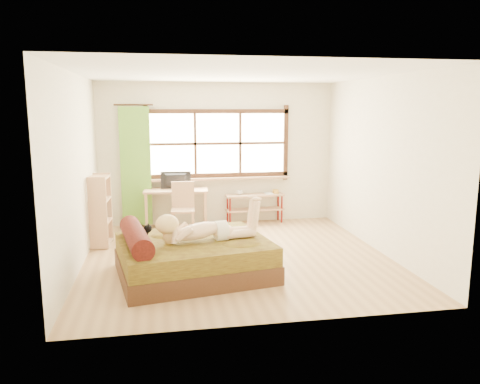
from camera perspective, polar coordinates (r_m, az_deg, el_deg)
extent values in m
plane|color=#9E754C|center=(7.13, -0.34, -7.93)|extent=(4.50, 4.50, 0.00)
plane|color=white|center=(6.80, -0.36, 14.26)|extent=(4.50, 4.50, 0.00)
plane|color=silver|center=(9.05, -2.72, 4.67)|extent=(4.50, 0.00, 4.50)
plane|color=silver|center=(4.66, 4.25, -0.57)|extent=(4.50, 0.00, 4.50)
plane|color=silver|center=(6.83, -19.31, 2.32)|extent=(0.00, 4.50, 4.50)
plane|color=silver|center=(7.54, 16.80, 3.14)|extent=(0.00, 4.50, 4.50)
cube|color=#FFEDBF|center=(9.03, -2.73, 5.93)|extent=(2.60, 0.01, 1.30)
cube|color=tan|center=(9.03, -2.63, 1.65)|extent=(2.80, 0.16, 0.04)
cube|color=#4F7D22|center=(8.89, -12.59, 3.04)|extent=(0.55, 0.10, 2.20)
cube|color=#321C0F|center=(6.40, -5.58, -8.97)|extent=(2.19, 1.87, 0.24)
cube|color=#321E0B|center=(6.33, -5.62, -6.89)|extent=(2.14, 1.84, 0.24)
cylinder|color=black|center=(6.13, -12.58, -5.34)|extent=(0.50, 1.35, 0.27)
cube|color=tan|center=(8.77, -7.81, 0.20)|extent=(1.21, 0.63, 0.04)
cube|color=tan|center=(8.67, -11.35, -2.45)|extent=(0.05, 0.05, 0.70)
cube|color=tan|center=(8.62, -4.25, -2.35)|extent=(0.05, 0.05, 0.70)
cube|color=tan|center=(9.09, -11.07, -1.86)|extent=(0.05, 0.05, 0.70)
cube|color=tan|center=(9.04, -4.30, -1.76)|extent=(0.05, 0.05, 0.70)
imported|color=black|center=(8.79, -7.85, 1.41)|extent=(0.56, 0.12, 0.32)
cube|color=tan|center=(8.39, -6.96, -2.21)|extent=(0.44, 0.44, 0.04)
cube|color=tan|center=(8.52, -6.96, -0.28)|extent=(0.41, 0.07, 0.47)
cube|color=tan|center=(8.27, -8.18, -4.00)|extent=(0.04, 0.04, 0.41)
cube|color=tan|center=(8.26, -5.74, -3.97)|extent=(0.04, 0.04, 0.41)
cube|color=tan|center=(8.62, -8.06, -3.43)|extent=(0.04, 0.04, 0.41)
cube|color=tan|center=(8.60, -5.72, -3.40)|extent=(0.04, 0.04, 0.41)
cube|color=tan|center=(9.10, 1.81, -0.40)|extent=(1.15, 0.36, 0.04)
cube|color=tan|center=(9.15, 1.80, -2.14)|extent=(1.15, 0.36, 0.03)
cylinder|color=#680D09|center=(8.92, -1.22, -2.35)|extent=(0.03, 0.03, 0.57)
cylinder|color=#680D09|center=(9.20, 5.12, -2.00)|extent=(0.03, 0.03, 0.57)
cylinder|color=#680D09|center=(9.13, -1.53, -2.05)|extent=(0.03, 0.03, 0.57)
cylinder|color=#680D09|center=(9.41, 4.67, -1.72)|extent=(0.03, 0.03, 0.57)
cube|color=gold|center=(9.21, 4.37, 0.07)|extent=(0.10, 0.10, 0.08)
imported|color=gray|center=(9.03, -0.05, -0.06)|extent=(0.12, 0.12, 0.09)
imported|color=gray|center=(9.13, 3.04, -0.19)|extent=(0.17, 0.22, 0.02)
cube|color=tan|center=(8.03, -16.44, -5.92)|extent=(0.31, 0.49, 0.03)
cube|color=tan|center=(7.94, -16.57, -3.42)|extent=(0.31, 0.49, 0.03)
cube|color=tan|center=(7.87, -16.70, -0.86)|extent=(0.31, 0.49, 0.03)
cube|color=tan|center=(7.81, -16.83, 1.74)|extent=(0.31, 0.49, 0.03)
cube|color=tan|center=(7.67, -16.95, -2.52)|extent=(0.29, 0.05, 1.16)
cube|color=tan|center=(8.13, -16.34, -1.79)|extent=(0.29, 0.05, 1.16)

